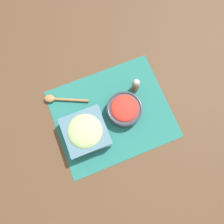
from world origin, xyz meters
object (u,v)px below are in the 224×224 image
at_px(cucumber_bowl, 85,132).
at_px(pepper_shaker, 136,85).
at_px(tomato_bowl, 124,109).
at_px(wooden_spoon, 58,99).

height_order(cucumber_bowl, pepper_shaker, same).
bearing_deg(tomato_bowl, wooden_spoon, 148.09).
height_order(tomato_bowl, wooden_spoon, tomato_bowl).
height_order(cucumber_bowl, wooden_spoon, cucumber_bowl).
xyz_separation_m(cucumber_bowl, pepper_shaker, (0.27, 0.11, 0.00)).
bearing_deg(tomato_bowl, pepper_shaker, 42.71).
bearing_deg(pepper_shaker, wooden_spoon, 166.78).
bearing_deg(pepper_shaker, tomato_bowl, -137.29).
relative_size(wooden_spoon, pepper_shaker, 2.08).
relative_size(tomato_bowl, cucumber_bowl, 0.84).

